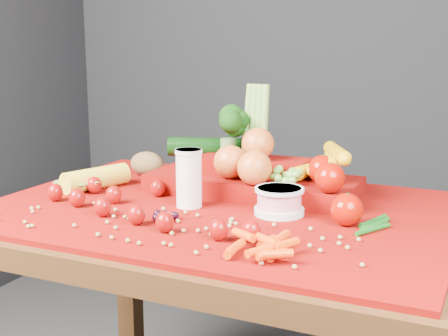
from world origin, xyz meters
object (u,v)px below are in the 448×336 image
at_px(table, 220,251).
at_px(yogurt_bowl, 279,200).
at_px(milk_glass, 189,176).
at_px(produce_mound, 260,170).

bearing_deg(table, yogurt_bowl, -0.44).
bearing_deg(milk_glass, table, 22.92).
distance_m(milk_glass, produce_mound, 0.21).
distance_m(milk_glass, yogurt_bowl, 0.22).
distance_m(table, produce_mound, 0.23).
relative_size(yogurt_bowl, produce_mound, 0.19).
xyz_separation_m(table, milk_glass, (-0.07, -0.03, 0.18)).
bearing_deg(yogurt_bowl, milk_glass, -172.69).
relative_size(milk_glass, produce_mound, 0.23).
height_order(table, milk_glass, milk_glass).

